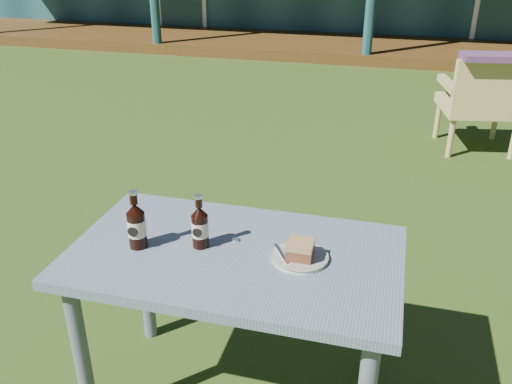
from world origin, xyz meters
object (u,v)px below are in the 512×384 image
(cafe_table, at_px, (235,275))
(armchair_left, at_px, (483,99))
(plate, at_px, (300,257))
(cola_bottle_far, at_px, (136,225))
(cake_slice, at_px, (300,249))
(cola_bottle_near, at_px, (200,226))

(cafe_table, height_order, armchair_left, armchair_left)
(plate, bearing_deg, cola_bottle_far, -173.09)
(cola_bottle_far, bearing_deg, cake_slice, 5.95)
(cake_slice, height_order, cola_bottle_far, cola_bottle_far)
(armchair_left, bearing_deg, plate, -106.76)
(cafe_table, bearing_deg, cake_slice, 1.29)
(armchair_left, bearing_deg, cake_slice, -106.68)
(cafe_table, xyz_separation_m, cake_slice, (0.24, 0.01, 0.15))
(plate, xyz_separation_m, cola_bottle_far, (-0.59, -0.07, 0.08))
(cafe_table, xyz_separation_m, plate, (0.24, 0.02, 0.11))
(cafe_table, distance_m, cola_bottle_near, 0.23)
(cake_slice, distance_m, armchair_left, 3.39)
(cafe_table, bearing_deg, cola_bottle_near, 177.52)
(cafe_table, height_order, cola_bottle_far, cola_bottle_far)
(cake_slice, height_order, cola_bottle_near, cola_bottle_near)
(cake_slice, distance_m, cola_bottle_near, 0.37)
(cake_slice, relative_size, cola_bottle_far, 0.41)
(cola_bottle_far, relative_size, armchair_left, 0.27)
(cola_bottle_near, bearing_deg, plate, 1.47)
(cafe_table, bearing_deg, plate, 3.64)
(cake_slice, xyz_separation_m, cola_bottle_far, (-0.59, -0.06, 0.04))
(cafe_table, bearing_deg, armchair_left, 69.54)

